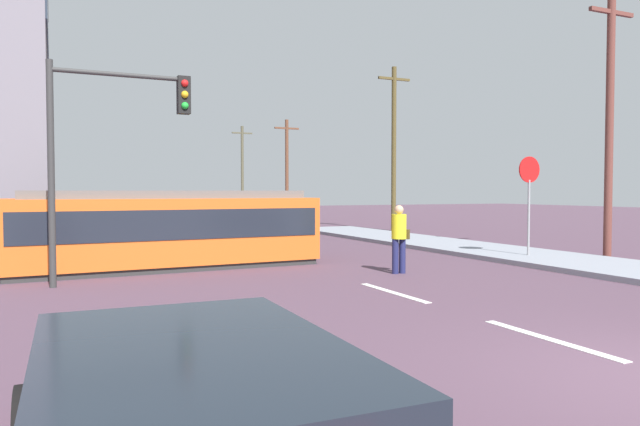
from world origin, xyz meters
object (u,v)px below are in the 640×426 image
Objects in this scene: pedestrian_crossing at (399,235)px; traffic_light_mast at (112,130)px; utility_pole_near at (610,119)px; utility_pole_mid at (394,146)px; city_bus at (177,214)px; utility_pole_far at (287,167)px; streetcar_tram at (166,228)px; utility_pole_distant at (242,168)px; stop_sign at (529,185)px.

traffic_light_mast reaches higher than pedestrian_crossing.
utility_pole_near is 0.98× the size of utility_pole_mid.
pedestrian_crossing is 0.35× the size of traffic_light_mast.
pedestrian_crossing is (3.07, -12.10, -0.11)m from city_bus.
utility_pole_mid is 12.95m from utility_pole_far.
utility_pole_near is 25.62m from utility_pole_far.
streetcar_tram is at bearing -102.44° from city_bus.
utility_pole_distant is (12.15, 32.98, 2.93)m from streetcar_tram.
city_bus is at bearing 133.29° from utility_pole_near.
pedestrian_crossing is at bearing -75.76° from city_bus.
streetcar_tram is at bearing 56.50° from traffic_light_mast.
utility_pole_mid is at bearing 58.80° from pedestrian_crossing.
utility_pole_far reaches higher than streetcar_tram.
stop_sign is 12.89m from utility_pole_mid.
pedestrian_crossing is at bearing -176.23° from utility_pole_near.
stop_sign is (4.98, 0.85, 1.25)m from pedestrian_crossing.
stop_sign is at bearing -95.14° from utility_pole_far.
streetcar_tram is at bearing -110.23° from utility_pole_distant.
utility_pole_near is (12.81, -3.00, 3.16)m from streetcar_tram.
streetcar_tram is at bearing 166.82° from utility_pole_near.
utility_pole_near is at bearing -88.67° from utility_pole_far.
utility_pole_distant reaches higher than pedestrian_crossing.
utility_pole_mid is at bearing 36.78° from streetcar_tram.
utility_pole_mid is 1.18× the size of utility_pole_far.
city_bus is at bearing -126.36° from utility_pole_far.
utility_pole_mid is at bearing 39.63° from traffic_light_mast.
utility_pole_distant is at bearing 92.01° from utility_pole_mid.
utility_pole_distant is at bearing 86.46° from stop_sign.
pedestrian_crossing is 15.80m from utility_pole_mid.
streetcar_tram reaches higher than pedestrian_crossing.
utility_pole_distant is (7.18, 36.49, 3.03)m from pedestrian_crossing.
utility_pole_distant is at bearing 90.38° from utility_pole_far.
streetcar_tram is 0.98× the size of utility_pole_near.
pedestrian_crossing is at bearing -121.20° from utility_pole_mid.
traffic_light_mast is 0.57× the size of utility_pole_mid.
utility_pole_mid reaches higher than pedestrian_crossing.
utility_pole_distant is (-0.66, 35.98, -0.23)m from utility_pole_near.
streetcar_tram is 1.04× the size of utility_pole_distant.
utility_pole_distant reaches higher than stop_sign.
utility_pole_near is at bearing 3.77° from pedestrian_crossing.
stop_sign is (8.05, -11.25, 1.14)m from city_bus.
utility_pole_far is at bearing 74.49° from pedestrian_crossing.
pedestrian_crossing is 27.25m from utility_pole_far.
pedestrian_crossing is 5.20m from stop_sign.
utility_pole_mid reaches higher than traffic_light_mast.
city_bus is 12.49m from pedestrian_crossing.
city_bus is (1.89, 8.59, 0.01)m from streetcar_tram.
stop_sign is 3.52m from utility_pole_near.
streetcar_tram is 4.74× the size of pedestrian_crossing.
utility_pole_mid is (3.02, 12.36, 2.11)m from stop_sign.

